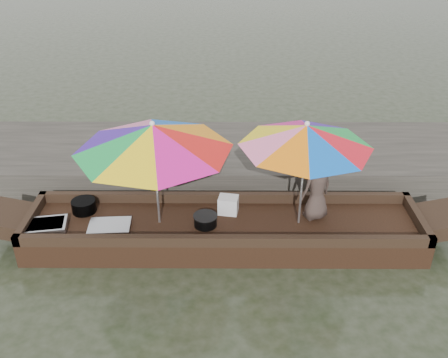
{
  "coord_description": "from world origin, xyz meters",
  "views": [
    {
      "loc": [
        0.03,
        -5.89,
        4.38
      ],
      "look_at": [
        0.0,
        0.1,
        1.0
      ],
      "focal_mm": 40.0,
      "sensor_mm": 36.0,
      "label": 1
    }
  ],
  "objects_px": {
    "boat_hull": "(224,232)",
    "cooking_pot": "(84,206)",
    "tray_crayfish": "(45,226)",
    "charcoal_grill": "(205,221)",
    "vendor": "(317,188)",
    "tray_scallop": "(110,226)",
    "umbrella_stern": "(303,175)",
    "supply_bag": "(228,205)",
    "umbrella_bow": "(156,174)"
  },
  "relations": [
    {
      "from": "boat_hull",
      "to": "cooking_pot",
      "type": "xyz_separation_m",
      "value": [
        -2.06,
        0.27,
        0.27
      ]
    },
    {
      "from": "tray_crayfish",
      "to": "charcoal_grill",
      "type": "distance_m",
      "value": 2.23
    },
    {
      "from": "cooking_pot",
      "to": "vendor",
      "type": "xyz_separation_m",
      "value": [
        3.36,
        -0.13,
        0.39
      ]
    },
    {
      "from": "boat_hull",
      "to": "tray_scallop",
      "type": "xyz_separation_m",
      "value": [
        -1.6,
        -0.16,
        0.21
      ]
    },
    {
      "from": "cooking_pot",
      "to": "tray_scallop",
      "type": "distance_m",
      "value": 0.63
    },
    {
      "from": "vendor",
      "to": "umbrella_stern",
      "type": "distance_m",
      "value": 0.4
    },
    {
      "from": "tray_crayfish",
      "to": "tray_scallop",
      "type": "distance_m",
      "value": 0.89
    },
    {
      "from": "supply_bag",
      "to": "cooking_pot",
      "type": "bearing_deg",
      "value": 179.51
    },
    {
      "from": "supply_bag",
      "to": "charcoal_grill",
      "type": "bearing_deg",
      "value": -134.18
    },
    {
      "from": "cooking_pot",
      "to": "charcoal_grill",
      "type": "relative_size",
      "value": 1.09
    },
    {
      "from": "tray_crayfish",
      "to": "umbrella_bow",
      "type": "distance_m",
      "value": 1.74
    },
    {
      "from": "tray_crayfish",
      "to": "boat_hull",
      "type": "bearing_deg",
      "value": 4.0
    },
    {
      "from": "cooking_pot",
      "to": "vendor",
      "type": "distance_m",
      "value": 3.39
    },
    {
      "from": "charcoal_grill",
      "to": "boat_hull",
      "type": "bearing_deg",
      "value": 16.82
    },
    {
      "from": "boat_hull",
      "to": "tray_crayfish",
      "type": "distance_m",
      "value": 2.51
    },
    {
      "from": "charcoal_grill",
      "to": "supply_bag",
      "type": "xyz_separation_m",
      "value": [
        0.32,
        0.33,
        0.05
      ]
    },
    {
      "from": "cooking_pot",
      "to": "umbrella_bow",
      "type": "relative_size",
      "value": 0.17
    },
    {
      "from": "vendor",
      "to": "umbrella_stern",
      "type": "height_order",
      "value": "umbrella_stern"
    },
    {
      "from": "cooking_pot",
      "to": "tray_scallop",
      "type": "bearing_deg",
      "value": -42.91
    },
    {
      "from": "charcoal_grill",
      "to": "supply_bag",
      "type": "distance_m",
      "value": 0.47
    },
    {
      "from": "tray_crayfish",
      "to": "charcoal_grill",
      "type": "height_order",
      "value": "charcoal_grill"
    },
    {
      "from": "tray_scallop",
      "to": "charcoal_grill",
      "type": "relative_size",
      "value": 1.79
    },
    {
      "from": "cooking_pot",
      "to": "vendor",
      "type": "bearing_deg",
      "value": -2.21
    },
    {
      "from": "cooking_pot",
      "to": "vendor",
      "type": "height_order",
      "value": "vendor"
    },
    {
      "from": "supply_bag",
      "to": "umbrella_bow",
      "type": "height_order",
      "value": "umbrella_bow"
    },
    {
      "from": "umbrella_bow",
      "to": "umbrella_stern",
      "type": "height_order",
      "value": "same"
    },
    {
      "from": "tray_scallop",
      "to": "cooking_pot",
      "type": "bearing_deg",
      "value": 137.09
    },
    {
      "from": "cooking_pot",
      "to": "boat_hull",
      "type": "bearing_deg",
      "value": -7.52
    },
    {
      "from": "tray_scallop",
      "to": "vendor",
      "type": "xyz_separation_m",
      "value": [
        2.9,
        0.3,
        0.46
      ]
    },
    {
      "from": "tray_scallop",
      "to": "charcoal_grill",
      "type": "distance_m",
      "value": 1.34
    },
    {
      "from": "boat_hull",
      "to": "vendor",
      "type": "relative_size",
      "value": 5.75
    },
    {
      "from": "cooking_pot",
      "to": "supply_bag",
      "type": "distance_m",
      "value": 2.12
    },
    {
      "from": "cooking_pot",
      "to": "tray_scallop",
      "type": "relative_size",
      "value": 0.61
    },
    {
      "from": "tray_crayfish",
      "to": "supply_bag",
      "type": "distance_m",
      "value": 2.59
    },
    {
      "from": "vendor",
      "to": "umbrella_bow",
      "type": "xyz_separation_m",
      "value": [
        -2.23,
        -0.14,
        0.29
      ]
    },
    {
      "from": "supply_bag",
      "to": "umbrella_bow",
      "type": "xyz_separation_m",
      "value": [
        -0.98,
        -0.25,
        0.65
      ]
    },
    {
      "from": "boat_hull",
      "to": "supply_bag",
      "type": "xyz_separation_m",
      "value": [
        0.06,
        0.25,
        0.3
      ]
    },
    {
      "from": "cooking_pot",
      "to": "umbrella_stern",
      "type": "relative_size",
      "value": 0.2
    },
    {
      "from": "charcoal_grill",
      "to": "umbrella_stern",
      "type": "xyz_separation_m",
      "value": [
        1.32,
        0.08,
        0.7
      ]
    },
    {
      "from": "boat_hull",
      "to": "cooking_pot",
      "type": "bearing_deg",
      "value": 172.48
    },
    {
      "from": "tray_scallop",
      "to": "umbrella_stern",
      "type": "distance_m",
      "value": 2.77
    },
    {
      "from": "charcoal_grill",
      "to": "umbrella_bow",
      "type": "distance_m",
      "value": 0.96
    },
    {
      "from": "boat_hull",
      "to": "tray_crayfish",
      "type": "relative_size",
      "value": 9.71
    },
    {
      "from": "cooking_pot",
      "to": "tray_scallop",
      "type": "xyz_separation_m",
      "value": [
        0.46,
        -0.43,
        -0.06
      ]
    },
    {
      "from": "vendor",
      "to": "tray_crayfish",
      "type": "bearing_deg",
      "value": -23.26
    },
    {
      "from": "tray_crayfish",
      "to": "vendor",
      "type": "xyz_separation_m",
      "value": [
        3.8,
        0.32,
        0.44
      ]
    },
    {
      "from": "boat_hull",
      "to": "tray_crayfish",
      "type": "height_order",
      "value": "tray_crayfish"
    },
    {
      "from": "tray_scallop",
      "to": "umbrella_bow",
      "type": "distance_m",
      "value": 1.02
    },
    {
      "from": "tray_crayfish",
      "to": "umbrella_bow",
      "type": "relative_size",
      "value": 0.27
    },
    {
      "from": "charcoal_grill",
      "to": "umbrella_bow",
      "type": "xyz_separation_m",
      "value": [
        -0.66,
        0.08,
        0.7
      ]
    }
  ]
}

